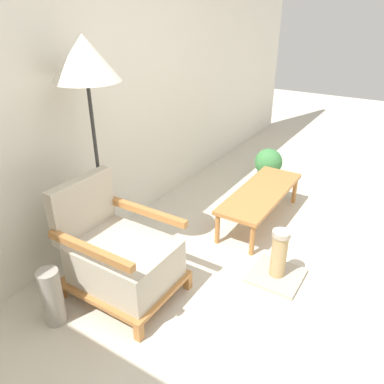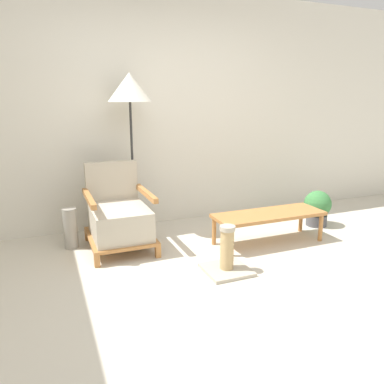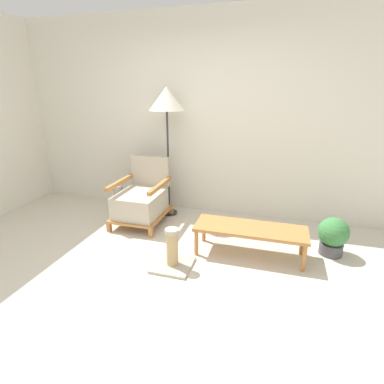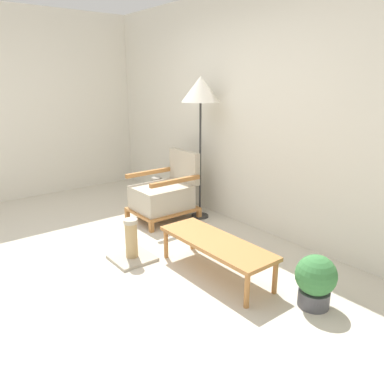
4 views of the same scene
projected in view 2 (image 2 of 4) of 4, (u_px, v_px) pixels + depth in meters
name	position (u px, v px, depth m)	size (l,w,h in m)	color
ground_plane	(240.00, 298.00, 2.85)	(14.00, 14.00, 0.00)	beige
wall_back	(158.00, 111.00, 4.38)	(8.00, 0.06, 2.70)	silver
armchair	(119.00, 217.00, 3.77)	(0.62, 0.77, 0.84)	#B2753D
floor_lamp	(130.00, 91.00, 3.91)	(0.46, 0.46, 1.75)	#2D2D2D
coffee_table	(269.00, 216.00, 3.91)	(1.18, 0.41, 0.33)	#B2753D
vase	(70.00, 228.00, 3.80)	(0.14, 0.14, 0.42)	#9E998E
potted_plant	(317.00, 207.00, 4.47)	(0.32, 0.32, 0.43)	#4C4C51
scratching_post	(227.00, 257.00, 3.27)	(0.39, 0.39, 0.42)	#B2A893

